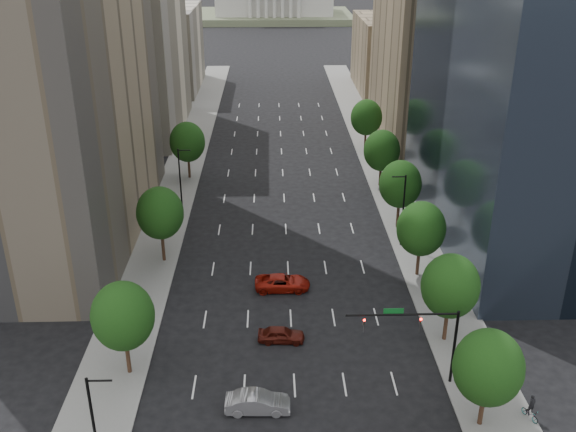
{
  "coord_description": "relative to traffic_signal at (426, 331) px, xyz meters",
  "views": [
    {
      "loc": [
        -1.7,
        -12.99,
        35.13
      ],
      "look_at": [
        -0.09,
        46.4,
        8.0
      ],
      "focal_mm": 40.34,
      "sensor_mm": 36.0,
      "label": 1
    }
  ],
  "objects": [
    {
      "name": "parking_tan_right",
      "position": [
        14.47,
        70.0,
        9.83
      ],
      "size": [
        14.0,
        30.0,
        30.0
      ],
      "primitive_type": "cube",
      "color": "#8C7759",
      "rests_on": "ground"
    },
    {
      "name": "cyclist",
      "position": [
        7.47,
        -4.58,
        -4.27
      ],
      "size": [
        1.22,
        1.78,
        2.24
      ],
      "rotation": [
        0.0,
        0.0,
        0.41
      ],
      "color": "black",
      "rests_on": "sidewalk_right"
    },
    {
      "name": "tree_left_1",
      "position": [
        -24.53,
        22.0,
        0.79
      ],
      "size": [
        5.2,
        5.2,
        8.97
      ],
      "color": "#382316",
      "rests_on": "ground"
    },
    {
      "name": "tree_right_2",
      "position": [
        3.47,
        18.0,
        0.43
      ],
      "size": [
        5.2,
        5.2,
        8.61
      ],
      "color": "#382316",
      "rests_on": "ground"
    },
    {
      "name": "tree_left_2",
      "position": [
        -24.53,
        48.0,
        0.5
      ],
      "size": [
        5.2,
        5.2,
        8.68
      ],
      "color": "#382316",
      "rests_on": "ground"
    },
    {
      "name": "streetlight_ls",
      "position": [
        -23.96,
        -10.0,
        -0.33
      ],
      "size": [
        1.7,
        0.2,
        9.0
      ],
      "color": "black",
      "rests_on": "ground"
    },
    {
      "name": "filler_left",
      "position": [
        -35.53,
        106.0,
        3.83
      ],
      "size": [
        14.0,
        26.0,
        18.0
      ],
      "primitive_type": "cube",
      "color": "beige",
      "rests_on": "ground"
    },
    {
      "name": "tree_right_4",
      "position": [
        3.47,
        44.0,
        0.29
      ],
      "size": [
        5.2,
        5.2,
        8.46
      ],
      "color": "#382316",
      "rests_on": "ground"
    },
    {
      "name": "streetlight_rn",
      "position": [
        2.91,
        25.0,
        -0.33
      ],
      "size": [
        1.7,
        0.2,
        9.0
      ],
      "color": "black",
      "rests_on": "ground"
    },
    {
      "name": "midrise_cream_left",
      "position": [
        -35.53,
        73.0,
        12.33
      ],
      "size": [
        14.0,
        30.0,
        35.0
      ],
      "primitive_type": "cube",
      "color": "beige",
      "rests_on": "ground"
    },
    {
      "name": "car_red_far",
      "position": [
        -11.23,
        15.45,
        -4.37
      ],
      "size": [
        5.77,
        2.67,
        1.6
      ],
      "primitive_type": "imported",
      "rotation": [
        0.0,
        0.0,
        1.57
      ],
      "color": "maroon",
      "rests_on": "ground"
    },
    {
      "name": "tree_right_1",
      "position": [
        3.47,
        6.0,
        0.58
      ],
      "size": [
        5.2,
        5.2,
        8.75
      ],
      "color": "#382316",
      "rests_on": "ground"
    },
    {
      "name": "tree_right_5",
      "position": [
        3.47,
        60.0,
        0.58
      ],
      "size": [
        5.2,
        5.2,
        8.75
      ],
      "color": "#382316",
      "rests_on": "ground"
    },
    {
      "name": "traffic_signal",
      "position": [
        0.0,
        0.0,
        0.0
      ],
      "size": [
        9.12,
        0.4,
        7.38
      ],
      "color": "black",
      "rests_on": "ground"
    },
    {
      "name": "car_maroon",
      "position": [
        -11.52,
        6.23,
        -4.44
      ],
      "size": [
        4.36,
        1.94,
        1.46
      ],
      "primitive_type": "imported",
      "rotation": [
        0.0,
        0.0,
        1.52
      ],
      "color": "#43110B",
      "rests_on": "ground"
    },
    {
      "name": "tree_right_0",
      "position": [
        3.47,
        -5.0,
        0.22
      ],
      "size": [
        5.2,
        5.2,
        8.39
      ],
      "color": "#382316",
      "rests_on": "ground"
    },
    {
      "name": "car_silver",
      "position": [
        -13.53,
        -3.01,
        -4.33
      ],
      "size": [
        5.13,
        1.87,
        1.68
      ],
      "primitive_type": "imported",
      "rotation": [
        0.0,
        0.0,
        1.55
      ],
      "color": "gray",
      "rests_on": "ground"
    },
    {
      "name": "streetlight_ln",
      "position": [
        -23.96,
        35.0,
        -0.33
      ],
      "size": [
        1.7,
        0.2,
        9.0
      ],
      "color": "black",
      "rests_on": "ground"
    },
    {
      "name": "tree_right_3",
      "position": [
        3.47,
        30.0,
        0.72
      ],
      "size": [
        5.2,
        5.2,
        8.89
      ],
      "color": "#382316",
      "rests_on": "ground"
    },
    {
      "name": "sidewalk_left",
      "position": [
        -26.03,
        30.0,
        -5.1
      ],
      "size": [
        6.0,
        200.0,
        0.15
      ],
      "primitive_type": "cube",
      "color": "slate",
      "rests_on": "ground"
    },
    {
      "name": "filler_right",
      "position": [
        14.47,
        103.0,
        2.83
      ],
      "size": [
        14.0,
        26.0,
        16.0
      ],
      "primitive_type": "cube",
      "color": "#8C7759",
      "rests_on": "ground"
    },
    {
      "name": "foothills",
      "position": [
        24.14,
        569.4,
        -42.95
      ],
      "size": [
        720.0,
        413.0,
        263.0
      ],
      "color": "brown",
      "rests_on": "ground"
    },
    {
      "name": "sidewalk_right",
      "position": [
        4.97,
        30.0,
        -5.1
      ],
      "size": [
        6.0,
        200.0,
        0.15
      ],
      "primitive_type": "cube",
      "color": "slate",
      "rests_on": "ground"
    },
    {
      "name": "tree_left_0",
      "position": [
        -24.53,
        2.0,
        0.58
      ],
      "size": [
        5.2,
        5.2,
        8.75
      ],
      "color": "#382316",
      "rests_on": "ground"
    }
  ]
}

